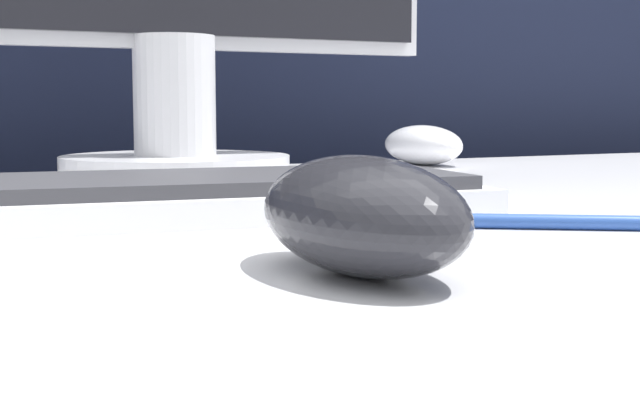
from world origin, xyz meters
name	(u,v)px	position (x,y,z in m)	size (l,w,h in m)	color
partition_panel	(87,281)	(0.00, 0.57, 0.57)	(5.00, 0.03, 1.14)	black
computer_mouse_near	(360,215)	(-0.04, -0.16, 0.73)	(0.07, 0.12, 0.05)	#232328
keyboard	(128,199)	(-0.08, 0.05, 0.72)	(0.44, 0.18, 0.02)	white
computer_mouse_far	(423,145)	(0.32, 0.36, 0.73)	(0.07, 0.12, 0.04)	white
pen	(617,223)	(0.14, -0.12, 0.71)	(0.13, 0.09, 0.01)	#284C9E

